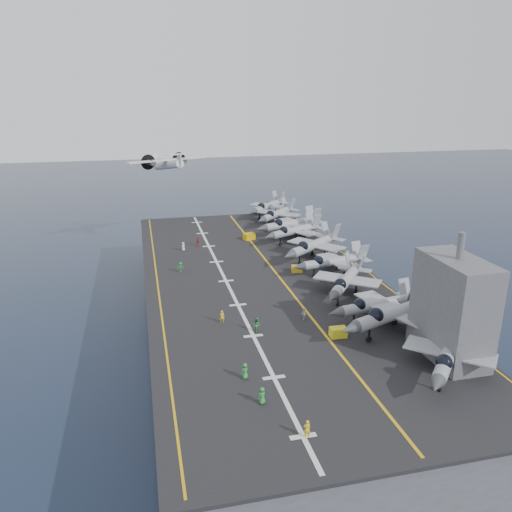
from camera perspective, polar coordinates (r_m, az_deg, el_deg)
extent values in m
plane|color=#142135|center=(87.36, 0.61, -8.93)|extent=(500.00, 500.00, 0.00)
cube|color=#56595E|center=(85.20, 0.62, -5.94)|extent=(36.00, 90.00, 10.00)
cube|color=black|center=(83.22, 0.63, -2.67)|extent=(38.00, 92.00, 0.40)
cube|color=gold|center=(83.87, 2.62, -2.36)|extent=(0.35, 90.00, 0.02)
cube|color=silver|center=(82.00, -3.45, -2.86)|extent=(0.50, 90.00, 0.02)
cube|color=gold|center=(81.03, -11.14, -3.45)|extent=(0.25, 90.00, 0.02)
cube|color=gold|center=(89.14, 12.26, -1.51)|extent=(0.25, 90.00, 0.02)
imported|color=#268C33|center=(55.00, -1.26, -13.01)|extent=(1.31, 1.19, 1.82)
imported|color=yellow|center=(67.30, -3.91, -6.92)|extent=(1.20, 0.91, 1.80)
imported|color=green|center=(64.79, 0.12, -7.84)|extent=(0.80, 1.18, 1.94)
imported|color=#1C7C2A|center=(86.53, -8.62, -1.28)|extent=(1.14, 0.81, 1.80)
imported|color=#B42718|center=(100.91, -6.68, 1.68)|extent=(0.99, 1.30, 1.97)
imported|color=white|center=(98.33, -8.31, 1.09)|extent=(1.22, 1.21, 1.72)
imported|color=yellow|center=(47.17, 5.85, -19.07)|extent=(1.09, 0.73, 1.80)
imported|color=silver|center=(68.37, 5.44, -6.60)|extent=(1.00, 1.18, 1.67)
imported|color=#268C33|center=(51.13, 0.71, -15.66)|extent=(1.31, 1.19, 1.82)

